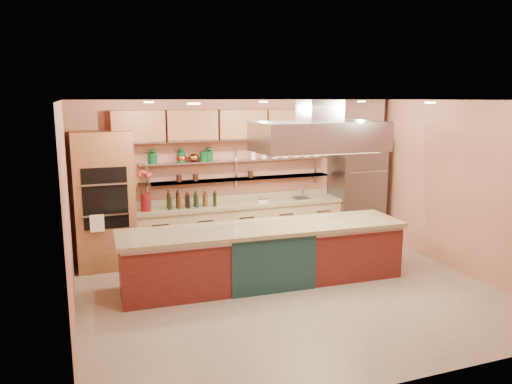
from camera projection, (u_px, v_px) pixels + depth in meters
name	position (u px, v px, depth m)	size (l,w,h in m)	color
floor	(292.00, 295.00, 7.32)	(6.00, 5.00, 0.02)	gray
ceiling	(295.00, 100.00, 6.80)	(6.00, 5.00, 0.02)	black
wall_back	(238.00, 175.00, 9.36)	(6.00, 0.04, 2.80)	#BC7558
wall_front	(403.00, 251.00, 4.75)	(6.00, 0.04, 2.80)	#BC7558
wall_left	(68.00, 218.00, 6.03)	(0.04, 5.00, 2.80)	#BC7558
wall_right	(462.00, 188.00, 8.08)	(0.04, 5.00, 2.80)	#BC7558
oven_stack	(104.00, 201.00, 8.28)	(0.95, 0.64, 2.30)	#965C36
refrigerator	(356.00, 189.00, 9.90)	(0.95, 0.72, 2.10)	slate
back_counter	(241.00, 228.00, 9.24)	(3.84, 0.64, 0.93)	tan
wall_shelf_lower	(238.00, 179.00, 9.23)	(3.60, 0.26, 0.03)	#A5A6AB
wall_shelf_upper	(238.00, 160.00, 9.17)	(3.60, 0.26, 0.03)	#A5A6AB
upper_cabinets	(241.00, 125.00, 9.02)	(4.60, 0.36, 0.55)	#965C36
range_hood	(319.00, 136.00, 7.67)	(2.00, 1.00, 0.45)	#A5A6AB
ceiling_downlights	(289.00, 102.00, 6.99)	(4.00, 2.80, 0.02)	#FFE5A5
island	(264.00, 255.00, 7.69)	(4.32, 0.94, 0.90)	maroon
flower_vase	(146.00, 202.00, 8.49)	(0.17, 0.17, 0.31)	#5F0E11
oil_bottle_cluster	(192.00, 199.00, 8.76)	(0.92, 0.26, 0.30)	black
kitchen_scale	(262.00, 200.00, 9.24)	(0.17, 0.12, 0.09)	silver
bar_faucet	(303.00, 192.00, 9.61)	(0.03, 0.03, 0.23)	silver
copper_kettle	(194.00, 157.00, 8.87)	(0.18, 0.18, 0.14)	#B34C29
green_canister	(204.00, 156.00, 8.93)	(0.14, 0.14, 0.17)	#0D401C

